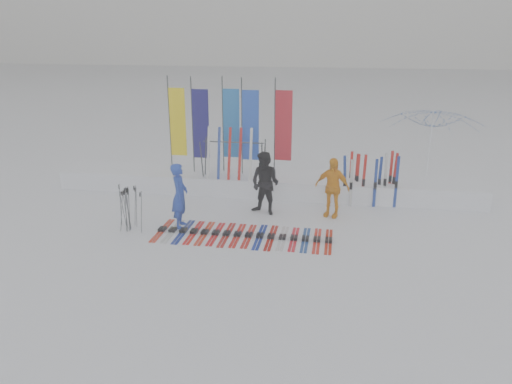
% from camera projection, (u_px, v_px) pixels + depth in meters
% --- Properties ---
extents(ground, '(120.00, 120.00, 0.00)m').
position_uv_depth(ground, '(238.00, 249.00, 12.57)').
color(ground, white).
rests_on(ground, ground).
extents(snow_bank, '(14.00, 1.60, 0.60)m').
position_uv_depth(snow_bank, '(265.00, 184.00, 16.79)').
color(snow_bank, white).
rests_on(snow_bank, ground).
extents(person_blue, '(0.53, 0.72, 1.82)m').
position_uv_depth(person_blue, '(180.00, 196.00, 13.70)').
color(person_blue, '#1E3CB2').
rests_on(person_blue, ground).
extents(person_black, '(1.12, 1.00, 1.88)m').
position_uv_depth(person_black, '(265.00, 183.00, 14.67)').
color(person_black, black).
rests_on(person_black, ground).
extents(person_yellow, '(1.12, 0.73, 1.77)m').
position_uv_depth(person_yellow, '(332.00, 187.00, 14.49)').
color(person_yellow, '#F99E10').
rests_on(person_yellow, ground).
extents(tent_canopy, '(4.07, 4.10, 2.92)m').
position_uv_depth(tent_canopy, '(429.00, 151.00, 16.28)').
color(tent_canopy, white).
rests_on(tent_canopy, ground).
extents(ski_row, '(4.70, 1.69, 0.07)m').
position_uv_depth(ski_row, '(243.00, 235.00, 13.33)').
color(ski_row, red).
rests_on(ski_row, ground).
extents(pole_cluster, '(0.81, 0.56, 1.25)m').
position_uv_depth(pole_cluster, '(128.00, 209.00, 13.63)').
color(pole_cluster, '#595B60').
rests_on(pole_cluster, ground).
extents(feather_flags, '(4.20, 0.28, 3.20)m').
position_uv_depth(feather_flags, '(227.00, 124.00, 16.55)').
color(feather_flags, '#383A3F').
rests_on(feather_flags, ground).
extents(ski_rack, '(2.04, 0.80, 1.23)m').
position_uv_depth(ski_rack, '(233.00, 154.00, 16.23)').
color(ski_rack, '#383A3F').
rests_on(ski_rack, ground).
extents(upright_skis, '(1.64, 1.15, 1.68)m').
position_uv_depth(upright_skis, '(371.00, 179.00, 15.64)').
color(upright_skis, red).
rests_on(upright_skis, ground).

